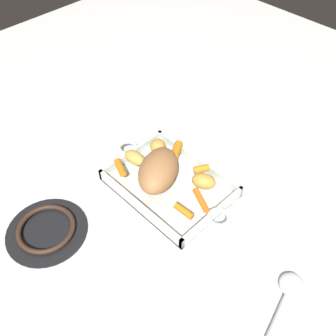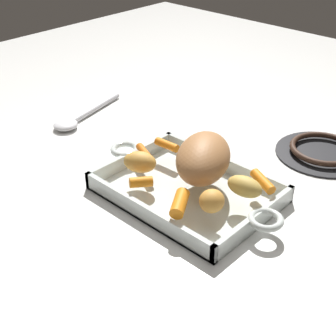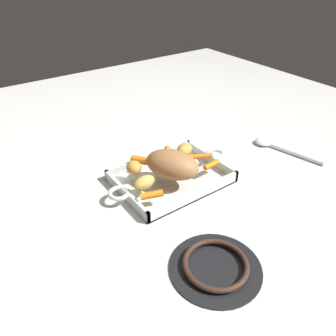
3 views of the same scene
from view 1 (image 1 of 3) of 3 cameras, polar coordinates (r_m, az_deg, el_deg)
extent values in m
plane|color=silver|center=(1.01, 0.22, -2.90)|extent=(2.19, 2.19, 0.00)
cube|color=silver|center=(1.01, 0.22, -2.74)|extent=(0.31, 0.23, 0.01)
cube|color=silver|center=(1.05, 4.43, 0.92)|extent=(0.31, 0.01, 0.03)
cube|color=silver|center=(0.96, -4.44, -5.81)|extent=(0.31, 0.01, 0.03)
cube|color=silver|center=(0.94, 6.70, -7.20)|extent=(0.01, 0.23, 0.03)
cube|color=silver|center=(1.08, -5.40, 2.04)|extent=(0.01, 0.23, 0.03)
torus|color=silver|center=(0.92, 7.66, -7.36)|extent=(0.06, 0.06, 0.01)
torus|color=silver|center=(1.08, -6.11, 3.07)|extent=(0.06, 0.06, 0.01)
ellipsoid|color=#A97042|center=(0.95, -1.44, -0.34)|extent=(0.16, 0.18, 0.08)
cylinder|color=orange|center=(0.91, 2.39, -6.48)|extent=(0.05, 0.02, 0.02)
cylinder|color=orange|center=(1.00, 5.03, -0.11)|extent=(0.04, 0.04, 0.02)
cylinder|color=orange|center=(0.93, 4.88, -4.86)|extent=(0.07, 0.04, 0.02)
cylinder|color=orange|center=(1.01, -7.21, 0.09)|extent=(0.06, 0.04, 0.02)
cylinder|color=orange|center=(1.04, 1.30, 2.80)|extent=(0.05, 0.06, 0.03)
ellipsoid|color=gold|center=(0.96, 5.39, -1.98)|extent=(0.07, 0.07, 0.04)
ellipsoid|color=gold|center=(1.04, -1.55, 3.31)|extent=(0.05, 0.05, 0.04)
ellipsoid|color=gold|center=(1.01, -5.03, 1.56)|extent=(0.07, 0.04, 0.03)
cylinder|color=black|center=(0.97, -17.72, -8.97)|extent=(0.20, 0.20, 0.01)
torus|color=#382319|center=(0.96, -17.86, -8.63)|extent=(0.14, 0.14, 0.01)
cylinder|color=white|center=(0.85, 15.35, -22.47)|extent=(0.06, 0.18, 0.01)
ellipsoid|color=white|center=(0.89, 18.11, -16.29)|extent=(0.07, 0.07, 0.02)
camera|label=2|loc=(1.41, 3.31, 36.43)|focal=51.72mm
camera|label=3|loc=(0.95, -55.58, 14.69)|focal=35.24mm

